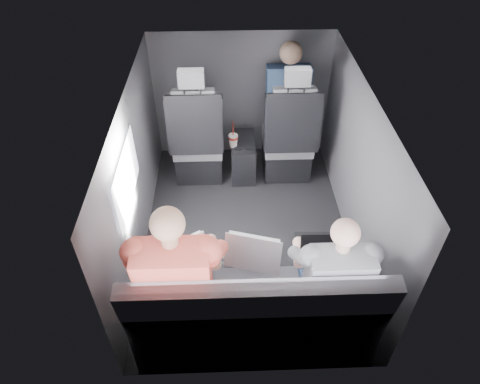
{
  "coord_description": "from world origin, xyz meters",
  "views": [
    {
      "loc": [
        -0.16,
        -2.69,
        2.82
      ],
      "look_at": [
        -0.06,
        -0.05,
        0.53
      ],
      "focal_mm": 32.0,
      "sensor_mm": 36.0,
      "label": 1
    }
  ],
  "objects_px": {
    "center_console": "(243,157)",
    "soda_cup": "(233,140)",
    "rear_bench": "(255,315)",
    "laptop_silver": "(251,251)",
    "front_seat_right": "(288,142)",
    "laptop_black": "(321,246)",
    "laptop_white": "(188,251)",
    "passenger_front_right": "(287,97)",
    "passenger_rear_right": "(330,273)",
    "front_seat_left": "(198,144)",
    "passenger_rear_left": "(178,273)"
  },
  "relations": [
    {
      "from": "passenger_front_right",
      "to": "soda_cup",
      "type": "bearing_deg",
      "value": -150.77
    },
    {
      "from": "center_console",
      "to": "passenger_rear_left",
      "type": "bearing_deg",
      "value": -104.75
    },
    {
      "from": "front_seat_left",
      "to": "laptop_black",
      "type": "xyz_separation_m",
      "value": [
        0.91,
        -1.59,
        0.23
      ]
    },
    {
      "from": "soda_cup",
      "to": "laptop_white",
      "type": "bearing_deg",
      "value": -102.4
    },
    {
      "from": "front_seat_right",
      "to": "laptop_white",
      "type": "height_order",
      "value": "front_seat_right"
    },
    {
      "from": "front_seat_right",
      "to": "laptop_silver",
      "type": "xyz_separation_m",
      "value": [
        -0.46,
        -1.62,
        0.24
      ]
    },
    {
      "from": "center_console",
      "to": "rear_bench",
      "type": "height_order",
      "value": "rear_bench"
    },
    {
      "from": "front_seat_left",
      "to": "laptop_silver",
      "type": "bearing_deg",
      "value": -74.9
    },
    {
      "from": "front_seat_left",
      "to": "soda_cup",
      "type": "height_order",
      "value": "front_seat_left"
    },
    {
      "from": "center_console",
      "to": "soda_cup",
      "type": "bearing_deg",
      "value": -138.66
    },
    {
      "from": "laptop_silver",
      "to": "passenger_rear_left",
      "type": "bearing_deg",
      "value": -158.26
    },
    {
      "from": "soda_cup",
      "to": "passenger_rear_right",
      "type": "relative_size",
      "value": 0.24
    },
    {
      "from": "laptop_white",
      "to": "passenger_rear_right",
      "type": "height_order",
      "value": "passenger_rear_right"
    },
    {
      "from": "laptop_black",
      "to": "soda_cup",
      "type": "bearing_deg",
      "value": 110.16
    },
    {
      "from": "soda_cup",
      "to": "front_seat_left",
      "type": "bearing_deg",
      "value": 172.21
    },
    {
      "from": "laptop_silver",
      "to": "soda_cup",
      "type": "bearing_deg",
      "value": 93.16
    },
    {
      "from": "front_seat_right",
      "to": "laptop_black",
      "type": "xyz_separation_m",
      "value": [
        0.01,
        -1.59,
        0.23
      ]
    },
    {
      "from": "soda_cup",
      "to": "laptop_white",
      "type": "distance_m",
      "value": 1.6
    },
    {
      "from": "laptop_white",
      "to": "passenger_front_right",
      "type": "bearing_deg",
      "value": 64.46
    },
    {
      "from": "front_seat_right",
      "to": "center_console",
      "type": "distance_m",
      "value": 0.49
    },
    {
      "from": "front_seat_right",
      "to": "rear_bench",
      "type": "height_order",
      "value": "front_seat_right"
    },
    {
      "from": "soda_cup",
      "to": "passenger_front_right",
      "type": "distance_m",
      "value": 0.69
    },
    {
      "from": "front_seat_right",
      "to": "passenger_rear_left",
      "type": "bearing_deg",
      "value": -117.38
    },
    {
      "from": "laptop_black",
      "to": "center_console",
      "type": "bearing_deg",
      "value": 105.96
    },
    {
      "from": "rear_bench",
      "to": "soda_cup",
      "type": "xyz_separation_m",
      "value": [
        -0.1,
        1.85,
        0.16
      ]
    },
    {
      "from": "center_console",
      "to": "passenger_front_right",
      "type": "height_order",
      "value": "passenger_front_right"
    },
    {
      "from": "front_seat_left",
      "to": "front_seat_right",
      "type": "bearing_deg",
      "value": 0.0
    },
    {
      "from": "center_console",
      "to": "soda_cup",
      "type": "height_order",
      "value": "soda_cup"
    },
    {
      "from": "center_console",
      "to": "passenger_rear_right",
      "type": "distance_m",
      "value": 1.95
    },
    {
      "from": "front_seat_right",
      "to": "laptop_black",
      "type": "distance_m",
      "value": 1.6
    },
    {
      "from": "rear_bench",
      "to": "passenger_rear_right",
      "type": "distance_m",
      "value": 0.58
    },
    {
      "from": "laptop_white",
      "to": "center_console",
      "type": "bearing_deg",
      "value": 74.95
    },
    {
      "from": "front_seat_right",
      "to": "laptop_silver",
      "type": "distance_m",
      "value": 1.7
    },
    {
      "from": "laptop_black",
      "to": "passenger_rear_left",
      "type": "xyz_separation_m",
      "value": [
        -0.95,
        -0.22,
        0.03
      ]
    },
    {
      "from": "laptop_white",
      "to": "passenger_front_right",
      "type": "relative_size",
      "value": 0.47
    },
    {
      "from": "rear_bench",
      "to": "soda_cup",
      "type": "bearing_deg",
      "value": 93.08
    },
    {
      "from": "soda_cup",
      "to": "passenger_rear_left",
      "type": "distance_m",
      "value": 1.81
    },
    {
      "from": "laptop_silver",
      "to": "passenger_rear_left",
      "type": "height_order",
      "value": "passenger_rear_left"
    },
    {
      "from": "front_seat_left",
      "to": "rear_bench",
      "type": "xyz_separation_m",
      "value": [
        0.45,
        -1.9,
        -0.09
      ]
    },
    {
      "from": "center_console",
      "to": "passenger_rear_right",
      "type": "xyz_separation_m",
      "value": [
        0.49,
        -1.85,
        0.41
      ]
    },
    {
      "from": "laptop_white",
      "to": "laptop_black",
      "type": "height_order",
      "value": "laptop_black"
    },
    {
      "from": "center_console",
      "to": "laptop_white",
      "type": "height_order",
      "value": "laptop_white"
    },
    {
      "from": "laptop_black",
      "to": "passenger_rear_left",
      "type": "distance_m",
      "value": 0.98
    },
    {
      "from": "rear_bench",
      "to": "laptop_silver",
      "type": "xyz_separation_m",
      "value": [
        -0.01,
        0.28,
        0.33
      ]
    },
    {
      "from": "laptop_black",
      "to": "passenger_rear_right",
      "type": "relative_size",
      "value": 0.28
    },
    {
      "from": "front_seat_right",
      "to": "laptop_white",
      "type": "relative_size",
      "value": 3.03
    },
    {
      "from": "passenger_rear_left",
      "to": "center_console",
      "type": "bearing_deg",
      "value": 75.25
    },
    {
      "from": "laptop_white",
      "to": "laptop_black",
      "type": "xyz_separation_m",
      "value": [
        0.91,
        0.01,
        0.0
      ]
    },
    {
      "from": "laptop_silver",
      "to": "laptop_black",
      "type": "height_order",
      "value": "laptop_silver"
    },
    {
      "from": "soda_cup",
      "to": "laptop_black",
      "type": "distance_m",
      "value": 1.65
    }
  ]
}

